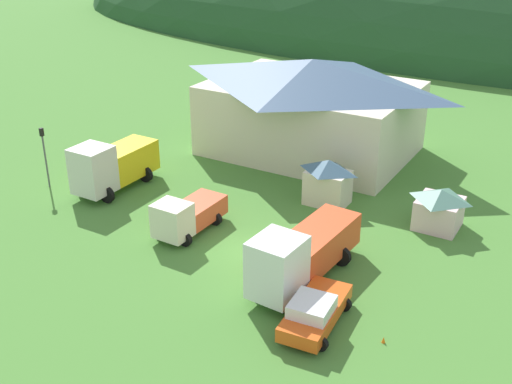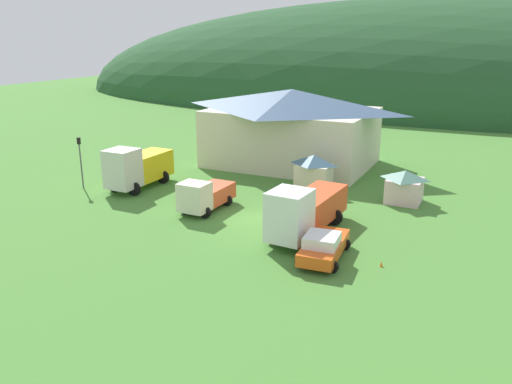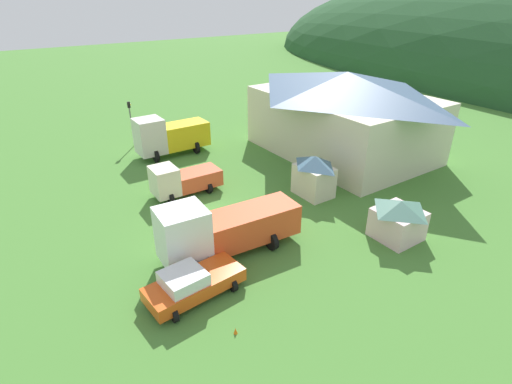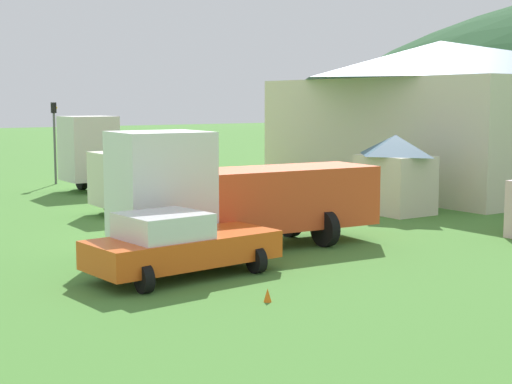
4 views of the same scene
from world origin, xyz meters
The scene contains 12 objects.
ground_plane centered at (0.00, 0.00, 0.00)m, with size 200.00×200.00×0.00m, color #477F33.
forested_hill_backdrop centered at (0.00, 72.36, 0.00)m, with size 151.61×60.00×37.65m, color #234C28.
depot_building centered at (-3.77, 15.83, 3.76)m, with size 16.24×11.56×7.31m.
play_shed_cream centered at (1.40, 7.90, 1.58)m, with size 2.91×2.19×3.06m.
play_shed_pink centered at (8.54, 8.29, 1.29)m, with size 2.73×2.72×2.50m.
flatbed_truck_yellow centered at (-12.08, 2.46, 1.84)m, with size 3.10×6.54×3.63m.
light_truck_cream centered at (-4.09, -0.03, 1.19)m, with size 2.56×5.08×2.43m.
heavy_rig_white centered at (4.12, -1.36, 1.72)m, with size 3.38×8.29×3.54m.
service_pickup_orange centered at (6.39, -4.32, 0.83)m, with size 2.70×5.01×1.66m.
traffic_light_west centered at (-16.24, 0.52, 2.62)m, with size 0.20×0.32×4.28m.
traffic_cone_near_pickup centered at (9.61, -3.85, 0.00)m, with size 0.36×0.36×0.61m, color orange.
traffic_cone_mid_row centered at (1.59, 1.18, 0.00)m, with size 0.36×0.36×0.62m, color orange.
Camera 1 is at (16.28, -26.42, 18.10)m, focal length 44.26 mm.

